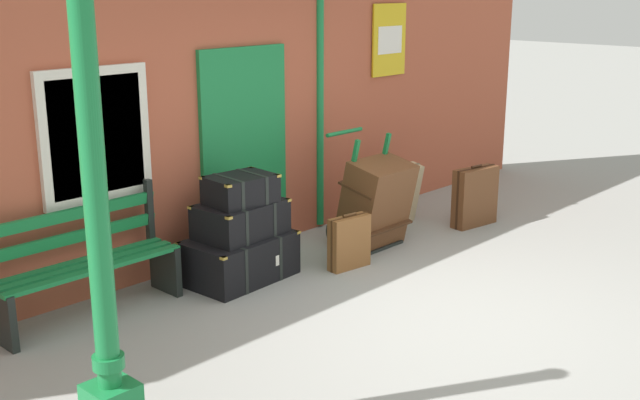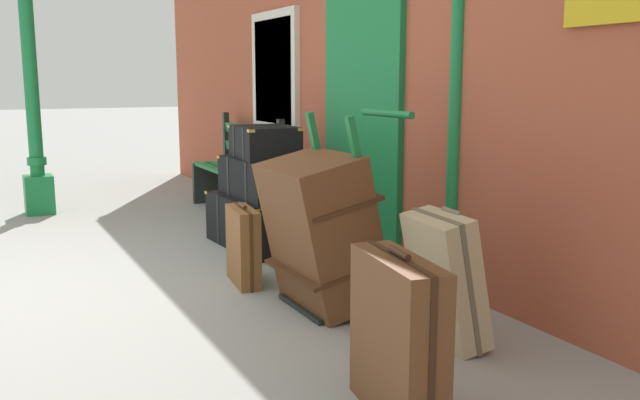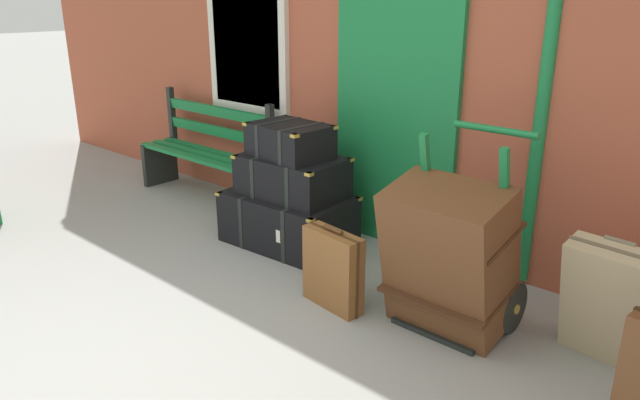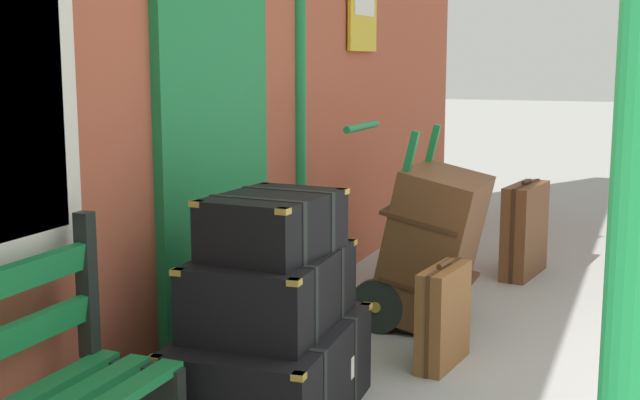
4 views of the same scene
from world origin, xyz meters
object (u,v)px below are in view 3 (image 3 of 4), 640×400
Objects in this scene: steamer_trunk_middle at (292,176)px; suitcase_charcoal at (333,269)px; steamer_trunk_base at (288,219)px; platform_bench at (208,154)px; large_brown_trunk at (449,258)px; steamer_trunk_top at (290,141)px; suitcase_brown at (608,302)px; porters_trolley at (461,279)px.

steamer_trunk_middle reaches higher than suitcase_charcoal.
steamer_trunk_base is 0.37m from steamer_trunk_middle.
platform_bench reaches higher than suitcase_charcoal.
large_brown_trunk is (3.05, -0.62, 0.03)m from platform_bench.
steamer_trunk_middle is at bearing 148.19° from suitcase_charcoal.
large_brown_trunk is at bearing 18.94° from suitcase_charcoal.
platform_bench is 1.55m from steamer_trunk_top.
steamer_trunk_base is (1.42, -0.31, -0.23)m from platform_bench.
suitcase_brown is at bearing 19.84° from suitcase_charcoal.
steamer_trunk_base is at bearing 169.42° from large_brown_trunk.
suitcase_brown reaches higher than steamer_trunk_base.
steamer_trunk_middle is at bearing 179.67° from suitcase_brown.
steamer_trunk_base is 1.10× the size of large_brown_trunk.
suitcase_brown is at bearing -0.33° from steamer_trunk_middle.
suitcase_charcoal is at bearing -31.81° from steamer_trunk_middle.
steamer_trunk_base is 1.09m from suitcase_charcoal.
steamer_trunk_top is (-0.00, -0.02, 0.29)m from steamer_trunk_middle.
platform_bench is 3.11m from large_brown_trunk.
platform_bench is 1.91× the size of steamer_trunk_middle.
steamer_trunk_base is 2.45m from suitcase_brown.
large_brown_trunk reaches higher than steamer_trunk_base.
platform_bench reaches higher than steamer_trunk_base.
porters_trolley is (1.59, -0.14, -0.31)m from steamer_trunk_middle.
steamer_trunk_top is 1.22m from suitcase_charcoal.
large_brown_trunk is (1.63, -0.30, 0.27)m from steamer_trunk_base.
platform_bench reaches higher than steamer_trunk_middle.
steamer_trunk_base is at bearing -179.18° from steamer_trunk_top.
steamer_trunk_middle is 1.31× the size of steamer_trunk_top.
steamer_trunk_top reaches higher than steamer_trunk_base.
steamer_trunk_top is 1.67m from large_brown_trunk.
large_brown_trunk is 1.70× the size of suitcase_charcoal.
steamer_trunk_base is at bearing -179.96° from suitcase_brown.
large_brown_trunk is at bearing -90.00° from porters_trolley.
large_brown_trunk is at bearing -10.58° from steamer_trunk_base.
platform_bench reaches higher than large_brown_trunk.
steamer_trunk_middle is 2.42m from suitcase_brown.
steamer_trunk_middle reaches higher than suitcase_brown.
steamer_trunk_middle is at bearing 72.76° from steamer_trunk_top.
porters_trolley reaches higher than suitcase_charcoal.
steamer_trunk_base is at bearing -158.37° from steamer_trunk_middle.
suitcase_charcoal is (-0.69, -0.41, -0.01)m from porters_trolley.
platform_bench reaches higher than suitcase_brown.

